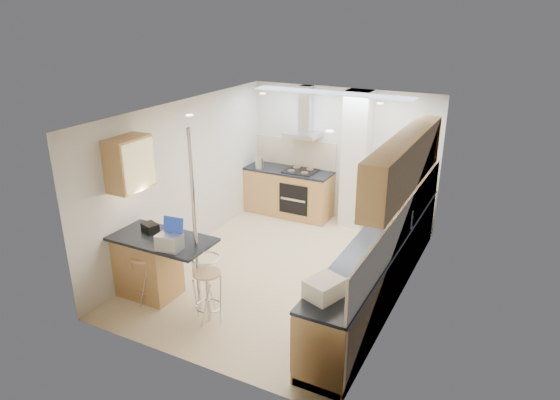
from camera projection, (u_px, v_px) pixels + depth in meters
The scene contains 16 objects.
ground at pixel (283, 271), 7.75m from camera, with size 4.80×4.80×0.00m, color beige.
room_shell at pixel (315, 173), 7.37m from camera, with size 3.64×4.84×2.51m.
right_counter at pixel (379, 266), 6.95m from camera, with size 0.63×4.40×0.92m.
back_counter at pixel (289, 192), 9.73m from camera, with size 1.70×0.63×0.92m.
peninsula at pixel (163, 268), 6.86m from camera, with size 1.47×0.72×0.94m.
microwave at pixel (398, 213), 7.16m from camera, with size 0.54×0.36×0.30m, color white.
laptop at pixel (169, 242), 6.33m from camera, with size 0.30×0.23×0.21m, color #A5A9AD.
bag at pixel (150, 228), 6.84m from camera, with size 0.23×0.17×0.12m, color black.
bar_stool_near at pixel (145, 272), 6.81m from camera, with size 0.37×0.37×0.90m, color tan, non-canonical shape.
bar_stool_end at pixel (208, 289), 6.37m from camera, with size 0.38×0.38×0.93m, color tan, non-canonical shape.
jar_a at pixel (392, 214), 7.24m from camera, with size 0.12×0.12×0.20m, color white.
jar_b at pixel (389, 218), 7.21m from camera, with size 0.11×0.11×0.14m, color white.
jar_c at pixel (385, 244), 6.32m from camera, with size 0.14×0.14×0.21m, color beige.
jar_d at pixel (386, 244), 6.40m from camera, with size 0.10×0.10×0.14m, color white.
bread_bin at pixel (324, 288), 5.33m from camera, with size 0.31×0.39×0.21m, color white.
kettle at pixel (259, 163), 9.60m from camera, with size 0.16×0.16×0.22m, color silver.
Camera 1 is at (3.08, -6.10, 3.83)m, focal length 32.00 mm.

